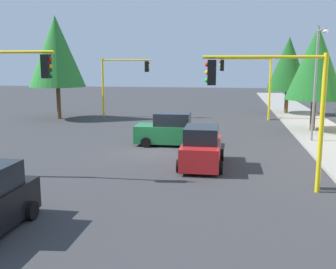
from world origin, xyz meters
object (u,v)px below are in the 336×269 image
at_px(traffic_signal_far_left, 249,75).
at_px(tree_opposite_side, 56,52).
at_px(tree_roadside_far, 288,64).
at_px(traffic_signal_near_left, 272,94).
at_px(car_red, 202,148).
at_px(tree_roadside_mid, 316,63).
at_px(car_green, 170,130).
at_px(traffic_signal_far_right, 122,76).
at_px(street_lamp_curbside, 317,73).

relative_size(traffic_signal_far_left, tree_opposite_side, 0.61).
distance_m(tree_opposite_side, tree_roadside_far, 21.39).
xyz_separation_m(traffic_signal_near_left, tree_opposite_side, (-18.00, -16.64, 2.15)).
xyz_separation_m(traffic_signal_near_left, car_red, (-3.19, -2.84, -2.87)).
relative_size(traffic_signal_near_left, tree_roadside_mid, 0.70).
xyz_separation_m(tree_roadside_mid, car_green, (6.00, -9.45, -4.03)).
xyz_separation_m(traffic_signal_far_right, tree_roadside_mid, (6.00, 15.64, 1.13)).
bearing_deg(traffic_signal_far_left, tree_opposite_side, -83.16).
relative_size(tree_roadside_far, car_red, 1.81).
bearing_deg(tree_opposite_side, traffic_signal_far_right, 110.48).
distance_m(traffic_signal_far_left, car_green, 13.38).
xyz_separation_m(traffic_signal_far_right, car_green, (12.00, 6.19, -2.90)).
relative_size(street_lamp_curbside, tree_opposite_side, 0.78).
bearing_deg(tree_roadside_mid, car_red, -33.68).
xyz_separation_m(tree_roadside_far, tree_roadside_mid, (10.00, 0.50, 0.09)).
height_order(tree_opposite_side, car_green, tree_opposite_side).
height_order(tree_opposite_side, tree_roadside_far, tree_opposite_side).
distance_m(tree_roadside_far, car_green, 18.75).
xyz_separation_m(traffic_signal_far_left, tree_opposite_side, (2.00, -16.66, 2.04)).
bearing_deg(tree_opposite_side, tree_roadside_far, 106.31).
relative_size(traffic_signal_near_left, tree_opposite_side, 0.59).
distance_m(tree_roadside_mid, car_red, 13.60).
height_order(traffic_signal_near_left, car_red, traffic_signal_near_left).
relative_size(street_lamp_curbside, car_red, 1.72).
bearing_deg(tree_roadside_mid, tree_opposite_side, -100.78).
height_order(traffic_signal_far_right, tree_opposite_side, tree_opposite_side).
distance_m(traffic_signal_near_left, traffic_signal_far_left, 20.00).
relative_size(traffic_signal_near_left, car_red, 1.30).
relative_size(traffic_signal_near_left, street_lamp_curbside, 0.76).
relative_size(traffic_signal_near_left, tree_roadside_far, 0.72).
relative_size(street_lamp_curbside, car_green, 1.72).
height_order(traffic_signal_far_left, tree_roadside_far, tree_roadside_far).
height_order(street_lamp_curbside, car_red, street_lamp_curbside).
bearing_deg(tree_opposite_side, car_red, 42.98).
xyz_separation_m(street_lamp_curbside, tree_roadside_far, (-14.39, 0.30, 0.49)).
bearing_deg(traffic_signal_near_left, car_red, -138.35).
bearing_deg(tree_opposite_side, traffic_signal_far_left, 96.84).
bearing_deg(car_red, street_lamp_curbside, 135.07).
xyz_separation_m(street_lamp_curbside, tree_opposite_side, (-8.39, -20.20, 1.56)).
bearing_deg(car_green, car_red, 25.09).
relative_size(tree_opposite_side, tree_roadside_mid, 1.20).
bearing_deg(street_lamp_curbside, tree_roadside_mid, 169.67).
bearing_deg(traffic_signal_far_right, traffic_signal_near_left, 29.42).
bearing_deg(traffic_signal_far_right, car_red, 26.67).
bearing_deg(tree_roadside_mid, car_green, -57.60).
bearing_deg(traffic_signal_far_right, traffic_signal_far_left, 90.00).
relative_size(traffic_signal_far_left, tree_roadside_far, 0.74).
height_order(traffic_signal_near_left, car_green, traffic_signal_near_left).
height_order(street_lamp_curbside, car_green, street_lamp_curbside).
relative_size(tree_roadside_mid, car_red, 1.84).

